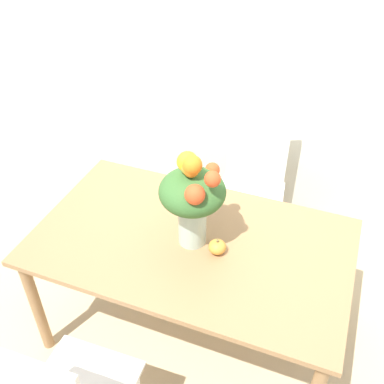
% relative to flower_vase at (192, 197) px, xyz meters
% --- Properties ---
extents(ground_plane, '(12.00, 12.00, 0.00)m').
position_rel_flower_vase_xyz_m(ground_plane, '(-0.01, 0.01, -1.02)').
color(ground_plane, tan).
extents(wall_back, '(8.00, 0.06, 2.70)m').
position_rel_flower_vase_xyz_m(wall_back, '(-0.01, 1.18, 0.33)').
color(wall_back, silver).
rests_on(wall_back, ground_plane).
extents(dining_table, '(1.59, 0.94, 0.73)m').
position_rel_flower_vase_xyz_m(dining_table, '(-0.01, 0.01, -0.37)').
color(dining_table, '#9E754C').
rests_on(dining_table, ground_plane).
extents(flower_vase, '(0.31, 0.33, 0.52)m').
position_rel_flower_vase_xyz_m(flower_vase, '(0.00, 0.00, 0.00)').
color(flower_vase, '#B2CCBC').
rests_on(flower_vase, dining_table).
extents(pumpkin, '(0.09, 0.09, 0.08)m').
position_rel_flower_vase_xyz_m(pumpkin, '(0.14, -0.03, -0.25)').
color(pumpkin, gold).
rests_on(pumpkin, dining_table).
extents(dining_chair_near_window, '(0.47, 0.47, 1.03)m').
position_rel_flower_vase_xyz_m(dining_chair_near_window, '(0.10, 0.85, -0.49)').
color(dining_chair_near_window, white).
rests_on(dining_chair_near_window, ground_plane).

